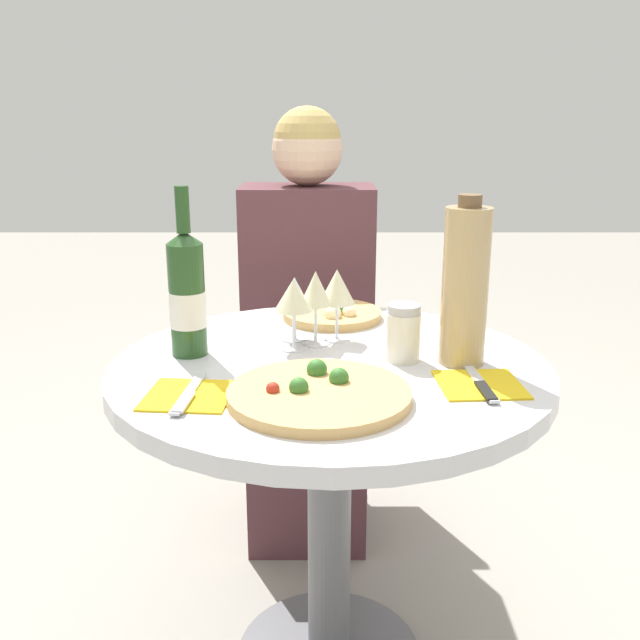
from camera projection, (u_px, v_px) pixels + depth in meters
The scene contains 14 objects.
dining_table at pixel (333, 429), 1.47m from camera, with size 0.88×0.88×0.72m.
chair_behind_diner at pixel (312, 355), 2.26m from camera, with size 0.42×0.42×0.93m.
seated_diner at pixel (311, 343), 2.09m from camera, with size 0.39×0.47×1.22m.
pizza_large at pixel (322, 394), 1.24m from camera, with size 0.32×0.32×0.05m.
pizza_small_far at pixel (336, 314), 1.72m from camera, with size 0.24×0.24×0.05m.
wine_bottle at pixel (190, 294), 1.44m from camera, with size 0.07×0.07×0.34m.
tall_carafe at pixel (469, 286), 1.38m from camera, with size 0.09×0.09×0.33m.
sugar_shaker at pixel (406, 333), 1.42m from camera, with size 0.07×0.07×0.12m.
wine_glass_front_left at pixel (297, 297), 1.48m from camera, with size 0.08×0.08×0.15m.
wine_glass_back_right at pixel (340, 288), 1.54m from camera, with size 0.08×0.08×0.16m.
wine_glass_center at pixel (319, 290), 1.51m from camera, with size 0.07×0.07×0.16m.
wine_glass_back_left at pixel (298, 294), 1.54m from camera, with size 0.07×0.07×0.14m.
place_setting_left at pixel (192, 395), 1.25m from camera, with size 0.16×0.19×0.01m.
place_setting_right at pixel (484, 385), 1.30m from camera, with size 0.16×0.19×0.01m.
Camera 1 is at (-0.02, -1.35, 1.20)m, focal length 40.00 mm.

